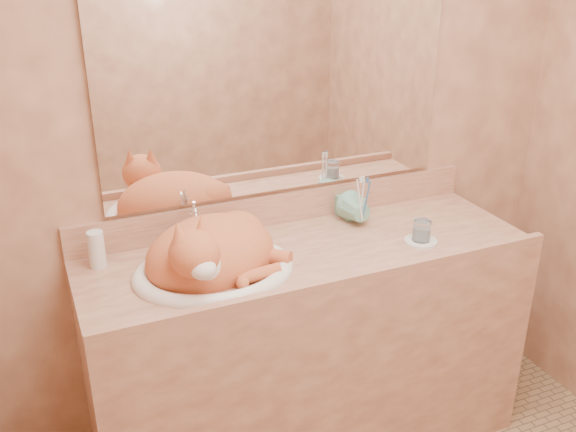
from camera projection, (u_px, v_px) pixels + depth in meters
name	position (u px, v px, depth m)	size (l,w,h in m)	color
wall_back	(279.00, 121.00, 2.32)	(2.40, 0.02, 2.50)	#925B42
vanity_counter	(308.00, 351.00, 2.42)	(1.60, 0.55, 0.85)	#925941
mirror	(280.00, 83.00, 2.25)	(1.30, 0.02, 0.80)	white
sink_basin	(213.00, 251.00, 2.07)	(0.52, 0.44, 0.16)	white
faucet	(196.00, 227.00, 2.24)	(0.04, 0.11, 0.16)	silver
cat	(211.00, 250.00, 2.08)	(0.46, 0.37, 0.25)	#C0532C
soap_dispenser	(358.00, 199.00, 2.45)	(0.08, 0.08, 0.18)	#6CAC95
toothbrush_cup	(363.00, 215.00, 2.40)	(0.12, 0.12, 0.11)	#6CAC95
toothbrushes	(363.00, 198.00, 2.37)	(0.03, 0.03, 0.21)	white
saucer	(421.00, 241.00, 2.31)	(0.12, 0.12, 0.01)	silver
water_glass	(422.00, 231.00, 2.29)	(0.06, 0.06, 0.08)	silver
lotion_bottle	(97.00, 250.00, 2.12)	(0.05, 0.05, 0.13)	white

